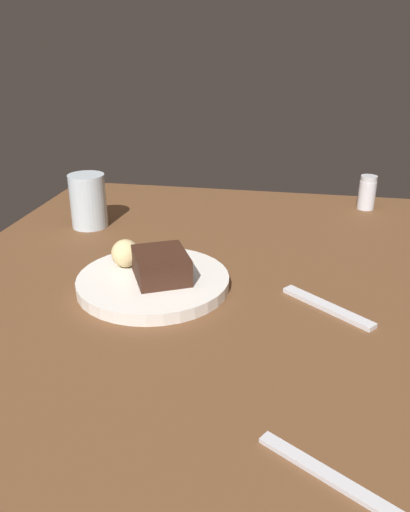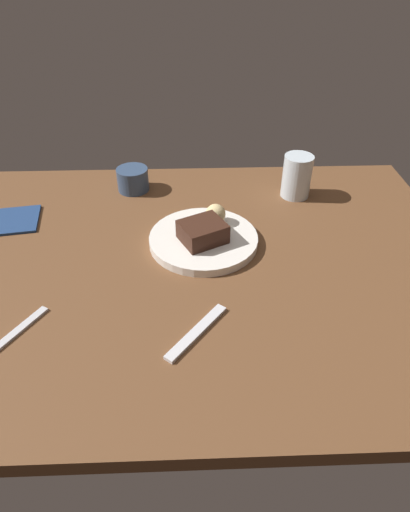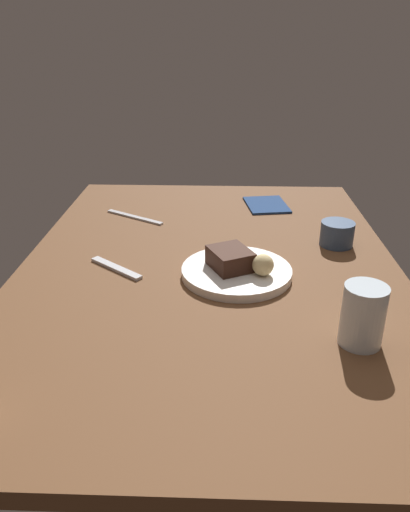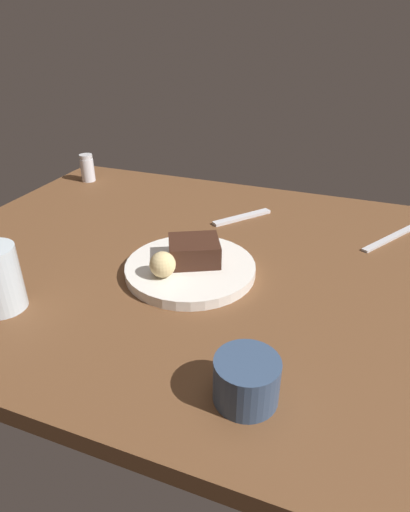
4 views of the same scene
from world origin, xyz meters
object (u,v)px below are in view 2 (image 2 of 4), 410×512
at_px(coffee_cup, 133,179).
at_px(butter_knife, 3,343).
at_px(water_glass, 297,176).
at_px(dessert_plate, 204,240).
at_px(chocolate_cake_slice, 203,232).
at_px(dessert_spoon, 197,332).
at_px(bread_roll, 216,214).
at_px(folded_napkin, 5,221).

height_order(coffee_cup, butter_knife, coffee_cup).
height_order(water_glass, butter_knife, water_glass).
bearing_deg(dessert_plate, chocolate_cake_slice, -99.22).
distance_m(dessert_plate, coffee_cup, 0.30).
bearing_deg(dessert_spoon, coffee_cup, -124.47).
relative_size(chocolate_cake_slice, bread_roll, 1.99).
distance_m(chocolate_cake_slice, butter_knife, 0.43).
height_order(water_glass, folded_napkin, water_glass).
xyz_separation_m(dessert_plate, dessert_spoon, (-0.02, -0.26, -0.01)).
bearing_deg(butter_knife, coffee_cup, -166.34).
height_order(dessert_plate, chocolate_cake_slice, chocolate_cake_slice).
distance_m(dessert_plate, butter_knife, 0.44).
distance_m(water_glass, folded_napkin, 0.70).
bearing_deg(folded_napkin, bread_roll, -5.43).
xyz_separation_m(bread_roll, folded_napkin, (-0.48, 0.05, -0.04)).
bearing_deg(dessert_spoon, water_glass, -170.44).
height_order(water_glass, dessert_spoon, water_glass).
bearing_deg(bread_roll, water_glass, 35.20).
bearing_deg(chocolate_cake_slice, water_glass, 41.72).
bearing_deg(coffee_cup, bread_roll, -43.68).
bearing_deg(folded_napkin, butter_knife, -72.83).
xyz_separation_m(coffee_cup, folded_napkin, (-0.28, -0.15, -0.03)).
xyz_separation_m(dessert_plate, chocolate_cake_slice, (-0.00, -0.01, 0.03)).
xyz_separation_m(dessert_plate, coffee_cup, (-0.17, 0.24, 0.02)).
bearing_deg(butter_knife, folded_napkin, -131.25).
bearing_deg(butter_knife, dessert_spoon, 123.81).
bearing_deg(water_glass, chocolate_cake_slice, -138.28).
bearing_deg(dessert_plate, folded_napkin, 167.80).
distance_m(dessert_spoon, folded_napkin, 0.56).
bearing_deg(chocolate_cake_slice, dessert_spoon, -94.20).
xyz_separation_m(bread_roll, water_glass, (0.21, 0.15, 0.01)).
distance_m(bread_roll, water_glass, 0.26).
height_order(chocolate_cake_slice, coffee_cup, chocolate_cake_slice).
height_order(coffee_cup, folded_napkin, coffee_cup).
bearing_deg(bread_roll, coffee_cup, 136.32).
distance_m(dessert_plate, water_glass, 0.31).
height_order(chocolate_cake_slice, butter_knife, chocolate_cake_slice).
relative_size(chocolate_cake_slice, folded_napkin, 0.60).
bearing_deg(coffee_cup, butter_knife, -107.92).
bearing_deg(coffee_cup, dessert_spoon, -73.25).
xyz_separation_m(water_glass, folded_napkin, (-0.69, -0.10, -0.05)).
height_order(dessert_spoon, butter_knife, dessert_spoon).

